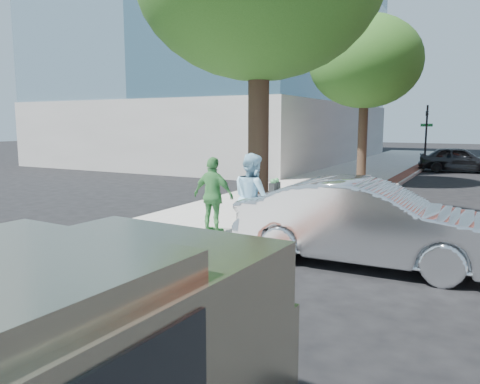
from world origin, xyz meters
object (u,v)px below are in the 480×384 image
Objects in this scene: person_officer at (252,198)px; person_green at (213,196)px; person_gray at (254,195)px; parking_meter at (275,199)px; bg_car at (459,159)px; sedan_silver at (367,223)px.

person_green is at bearing 26.98° from person_officer.
parking_meter is at bearing 6.28° from person_gray.
person_green is at bearing -54.62° from person_gray.
bg_car is (2.18, 20.14, -0.49)m from parking_meter.
person_gray is 0.90× the size of person_green.
bg_car is at bearing -99.24° from person_green.
person_gray is at bearing -25.23° from person_officer.
person_officer is 0.39× the size of sedan_silver.
bg_car is at bearing -58.67° from person_officer.
sedan_silver is at bearing 178.97° from person_green.
person_green is at bearing 161.76° from parking_meter.
sedan_silver is (1.78, 0.39, -0.38)m from parking_meter.
person_officer is at bearing 165.10° from bg_car.
sedan_silver reaches higher than bg_car.
person_officer is 0.46× the size of bg_car.
parking_meter is 0.82× the size of person_green.
sedan_silver is at bearing -139.45° from person_officer.
person_officer is at bearing -5.96° from person_gray.
parking_meter is 0.91× the size of person_gray.
person_green is 0.36× the size of sedan_silver.
bg_car is (0.40, 19.75, -0.11)m from sedan_silver.
person_gray reaches higher than sedan_silver.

